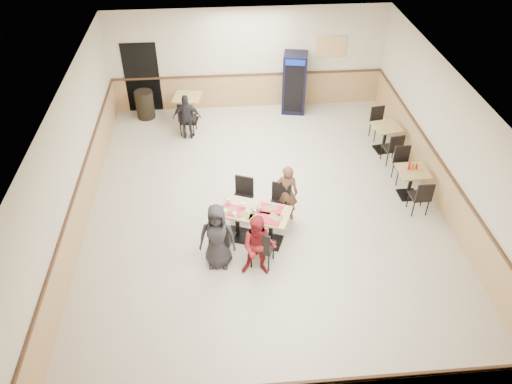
{
  "coord_description": "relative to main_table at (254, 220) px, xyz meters",
  "views": [
    {
      "loc": [
        -0.95,
        -8.7,
        7.37
      ],
      "look_at": [
        -0.25,
        -0.5,
        0.92
      ],
      "focal_mm": 35.0,
      "sensor_mm": 36.0,
      "label": 1
    }
  ],
  "objects": [
    {
      "name": "ground",
      "position": [
        0.33,
        0.94,
        -0.52
      ],
      "size": [
        10.0,
        10.0,
        0.0
      ],
      "primitive_type": "plane",
      "color": "beige",
      "rests_on": "ground"
    },
    {
      "name": "lone_diner",
      "position": [
        -1.47,
        4.23,
        0.12
      ],
      "size": [
        0.77,
        0.35,
        1.29
      ],
      "primitive_type": "imported",
      "rotation": [
        0.0,
        0.0,
        3.09
      ],
      "color": "black",
      "rests_on": "ground"
    },
    {
      "name": "condiment_caddy",
      "position": [
        3.73,
        1.23,
        0.29
      ],
      "size": [
        0.23,
        0.06,
        0.2
      ],
      "color": "#B8110D",
      "rests_on": "side_table_near"
    },
    {
      "name": "diner_man_opposite",
      "position": [
        0.76,
        0.66,
        0.17
      ],
      "size": [
        0.56,
        0.43,
        1.38
      ],
      "primitive_type": "imported",
      "rotation": [
        0.0,
        0.0,
        2.93
      ],
      "color": "brown",
      "rests_on": "ground"
    },
    {
      "name": "side_table_near",
      "position": [
        3.76,
        1.18,
        -0.04
      ],
      "size": [
        0.7,
        0.7,
        0.73
      ],
      "rotation": [
        0.0,
        0.0,
        0.03
      ],
      "color": "black",
      "rests_on": "ground"
    },
    {
      "name": "main_table",
      "position": [
        0.0,
        0.0,
        0.0
      ],
      "size": [
        1.63,
        1.22,
        0.79
      ],
      "rotation": [
        0.0,
        0.0,
        -0.38
      ],
      "color": "black",
      "rests_on": "ground"
    },
    {
      "name": "pepsi_cooler",
      "position": [
        1.65,
        5.53,
        0.37
      ],
      "size": [
        0.79,
        0.79,
        1.78
      ],
      "rotation": [
        0.0,
        0.0,
        -0.2
      ],
      "color": "black",
      "rests_on": "ground"
    },
    {
      "name": "side_table_far_chair_north",
      "position": [
        3.73,
        3.74,
        -0.06
      ],
      "size": [
        0.49,
        0.49,
        0.92
      ],
      "primitive_type": null,
      "rotation": [
        0.0,
        0.0,
        0.16
      ],
      "color": "black",
      "rests_on": "ground"
    },
    {
      "name": "back_table",
      "position": [
        -1.47,
        5.14,
        0.01
      ],
      "size": [
        0.87,
        0.87,
        0.8
      ],
      "rotation": [
        0.0,
        0.0,
        -0.17
      ],
      "color": "black",
      "rests_on": "ground"
    },
    {
      "name": "room_shell",
      "position": [
        2.1,
        3.49,
        0.06
      ],
      "size": [
        10.0,
        10.0,
        10.0
      ],
      "color": "silver",
      "rests_on": "ground"
    },
    {
      "name": "back_table_chair_lone",
      "position": [
        -1.47,
        4.5,
        -0.01
      ],
      "size": [
        0.54,
        0.54,
        1.02
      ],
      "primitive_type": null,
      "rotation": [
        0.0,
        0.0,
        2.97
      ],
      "color": "black",
      "rests_on": "ground"
    },
    {
      "name": "tabletop_clutter",
      "position": [
        -0.02,
        -0.06,
        0.29
      ],
      "size": [
        1.34,
        0.88,
        0.12
      ],
      "rotation": [
        0.0,
        0.0,
        -0.38
      ],
      "color": "red",
      "rests_on": "main_table"
    },
    {
      "name": "side_table_near_chair_south",
      "position": [
        3.76,
        0.6,
        -0.06
      ],
      "size": [
        0.44,
        0.44,
        0.92
      ],
      "primitive_type": null,
      "rotation": [
        0.0,
        0.0,
        3.17
      ],
      "color": "black",
      "rests_on": "ground"
    },
    {
      "name": "main_chairs",
      "position": [
        -0.05,
        0.02,
        -0.02
      ],
      "size": [
        1.84,
        2.07,
        0.99
      ],
      "rotation": [
        0.0,
        0.0,
        -0.38
      ],
      "color": "black",
      "rests_on": "ground"
    },
    {
      "name": "side_table_far",
      "position": [
        3.73,
        3.17,
        -0.04
      ],
      "size": [
        0.77,
        0.77,
        0.72
      ],
      "rotation": [
        0.0,
        0.0,
        0.16
      ],
      "color": "black",
      "rests_on": "ground"
    },
    {
      "name": "diner_woman_right",
      "position": [
        0.01,
        -0.96,
        0.18
      ],
      "size": [
        0.76,
        0.64,
        1.4
      ],
      "primitive_type": "imported",
      "rotation": [
        0.0,
        0.0,
        -0.18
      ],
      "color": "maroon",
      "rests_on": "ground"
    },
    {
      "name": "trash_bin",
      "position": [
        -2.74,
        5.49,
        -0.11
      ],
      "size": [
        0.52,
        0.52,
        0.83
      ],
      "primitive_type": "cylinder",
      "color": "black",
      "rests_on": "ground"
    },
    {
      "name": "side_table_near_chair_north",
      "position": [
        3.76,
        1.76,
        -0.06
      ],
      "size": [
        0.44,
        0.44,
        0.92
      ],
      "primitive_type": null,
      "rotation": [
        0.0,
        0.0,
        0.03
      ],
      "color": "black",
      "rests_on": "ground"
    },
    {
      "name": "side_table_far_chair_south",
      "position": [
        3.73,
        2.59,
        -0.06
      ],
      "size": [
        0.49,
        0.49,
        0.92
      ],
      "primitive_type": null,
      "rotation": [
        0.0,
        0.0,
        3.3
      ],
      "color": "black",
      "rests_on": "ground"
    },
    {
      "name": "diner_woman_left",
      "position": [
        -0.76,
        -0.66,
        0.22
      ],
      "size": [
        0.77,
        0.55,
        1.47
      ],
      "primitive_type": "imported",
      "rotation": [
        0.0,
        0.0,
        -0.12
      ],
      "color": "black",
      "rests_on": "ground"
    }
  ]
}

